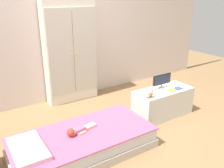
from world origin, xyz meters
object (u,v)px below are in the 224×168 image
Objects in this scene: book_yellow at (171,90)px; doll at (76,131)px; tv_stand at (163,102)px; tv_monitor at (162,80)px; bed at (83,143)px; rocking_horse_toy at (151,93)px; wardrobe at (70,53)px; book_blue at (178,88)px.

doll is at bearing -177.41° from book_yellow.
tv_stand is 2.73× the size of tv_monitor.
book_yellow reaches higher than bed.
book_yellow is (1.51, 0.10, 0.30)m from bed.
bed is 1.45m from tv_stand.
rocking_horse_toy is at bearing -162.05° from tv_stand.
tv_monitor reaches higher than book_yellow.
bed is at bearing -170.10° from tv_monitor.
wardrobe reaches higher than tv_monitor.
tv_monitor is 2.59× the size of rocking_horse_toy.
tv_monitor is 0.43m from rocking_horse_toy.
tv_monitor is 3.02× the size of book_blue.
bed is 0.98× the size of wardrobe.
rocking_horse_toy is (1.15, 0.05, 0.19)m from doll.
doll is at bearing -177.62° from book_blue.
tv_stand is (1.44, 0.19, 0.08)m from bed.
tv_stand is 0.47m from rocking_horse_toy.
tv_monitor is (0.02, 0.07, 0.34)m from tv_stand.
wardrobe is 1.56m from tv_monitor.
wardrobe is (0.60, 1.46, 0.55)m from doll.
book_blue is at bearing 2.65° from rocking_horse_toy.
doll is 1.17× the size of tv_monitor.
doll is 3.04× the size of rocking_horse_toy.
wardrobe reaches higher than book_blue.
book_yellow is at bearing -54.82° from wardrobe.
doll is 1.56m from tv_monitor.
bed is 1.68m from book_blue.
doll is at bearing -171.41° from tv_monitor.
tv_monitor is at bearing 74.85° from tv_stand.
wardrobe is at bearing 70.23° from bed.
bed is 0.18m from doll.
book_blue is (0.57, 0.03, -0.06)m from rocking_horse_toy.
wardrobe reaches higher than doll.
wardrobe reaches higher than book_yellow.
wardrobe is 5.04× the size of tv_monitor.
bed is at bearing -176.33° from rocking_horse_toy.
rocking_horse_toy is at bearing -177.35° from book_blue.
rocking_horse_toy is 1.03× the size of book_yellow.
wardrobe is at bearing 127.08° from tv_monitor.
wardrobe is 1.84× the size of tv_stand.
doll is at bearing -112.36° from wardrobe.
rocking_horse_toy reaches higher than tv_stand.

